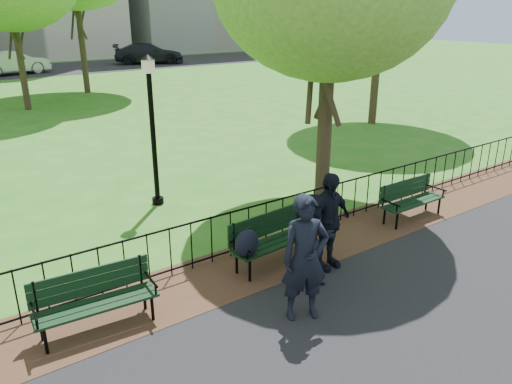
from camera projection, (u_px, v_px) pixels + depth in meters
ground at (312, 302)px, 7.75m from camera, size 120.00×120.00×0.00m
dirt_strip at (256, 264)px, 8.89m from camera, size 60.00×1.60×0.01m
iron_fence at (240, 229)px, 9.10m from camera, size 24.06×0.06×1.00m
park_bench_main at (261, 238)px, 8.47m from camera, size 1.86×0.68×0.99m
park_bench_left_a at (94, 294)px, 6.96m from camera, size 1.72×0.65×0.95m
park_bench_right_a at (410, 195)px, 10.66m from camera, size 1.63×0.51×0.92m
lamppost at (152, 126)px, 11.01m from camera, size 0.30×0.30×3.38m
person_left at (305, 258)px, 7.07m from camera, size 0.81×0.68×1.90m
person_mid at (314, 243)px, 7.87m from camera, size 0.83×0.51×1.60m
person_right at (328, 222)px, 8.49m from camera, size 1.03×0.46×1.73m
sedan_silver at (11, 62)px, 33.96m from camera, size 5.10×2.66×1.60m
sedan_dark at (149, 53)px, 40.69m from camera, size 5.97×4.28×1.61m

